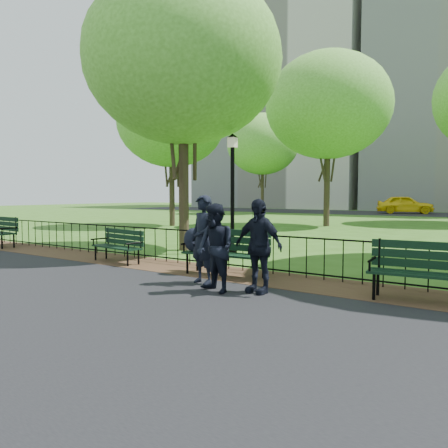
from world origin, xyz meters
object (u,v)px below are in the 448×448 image
Objects in this scene: park_bench_left_a at (119,242)px; taxi at (405,204)px; tree_far_c at (328,106)px; person_left at (203,239)px; park_bench_main at (210,243)px; person_mid at (215,248)px; park_bench_right_a at (431,265)px; person_right at (258,246)px; tree_far_w at (263,144)px; tree_near_w at (183,60)px; tree_mid_w at (171,121)px; lamppost at (232,189)px.

park_bench_left_a is 0.35× the size of taxi.
tree_far_c is 5.37× the size of person_left.
park_bench_main is 1.12× the size of person_left.
taxi reaches higher than person_mid.
taxi reaches higher than park_bench_right_a.
tree_far_c is at bearing 113.70° from person_right.
person_mid is at bearing -62.10° from tree_far_w.
person_right is at bearing 169.35° from taxi.
tree_far_w is at bearing 114.27° from park_bench_main.
person_right reaches higher than park_bench_right_a.
tree_far_w reaches higher than person_left.
tree_near_w reaches higher than taxi.
person_mid is at bearing -11.89° from park_bench_left_a.
park_bench_left_a is 6.20m from tree_near_w.
tree_near_w is 1.78× the size of taxi.
tree_far_w is at bearing 119.28° from park_bench_left_a.
tree_far_c is at bearing 33.16° from tree_mid_w.
tree_far_w reaches higher than tree_near_w.
tree_far_c is (-0.09, 12.55, 0.64)m from tree_near_w.
taxi is at bearing 89.69° from tree_near_w.
tree_far_c is 5.56× the size of person_right.
tree_near_w is (-7.75, 2.94, 5.37)m from park_bench_right_a.
person_left is 1.32m from person_right.
tree_near_w is at bearing -66.04° from tree_far_w.
person_mid is at bearing -140.24° from person_right.
person_left reaches higher than park_bench_left_a.
park_bench_right_a is 9.87m from tree_near_w.
tree_mid_w is 5.16× the size of person_mid.
person_right is 0.35× the size of taxi.
park_bench_right_a is at bearing 24.92° from person_left.
park_bench_main is 3.03m from park_bench_left_a.
park_bench_main is 0.21× the size of tree_far_c.
tree_mid_w is 8.70m from tree_far_c.
park_bench_left_a is 0.48× the size of lamppost.
taxi reaches higher than park_bench_main.
park_bench_right_a is at bearing -63.18° from tree_far_c.
person_mid is (1.12, -1.37, 0.12)m from park_bench_main.
tree_far_w is (-3.36, 16.28, 0.44)m from tree_mid_w.
person_right is at bearing 8.44° from person_left.
tree_far_w is 32.66m from person_mid.
lamppost is at bearing 146.50° from park_bench_right_a.
tree_far_c reaches higher than taxi.
person_mid is (4.46, -16.92, -5.81)m from tree_far_c.
person_left is (11.04, -11.67, -4.95)m from tree_mid_w.
park_bench_main is 1.22× the size of person_mid.
lamppost is at bearing 112.50° from park_bench_main.
lamppost is at bearing 128.11° from person_left.
lamppost reaches higher than person_right.
person_left is 0.37× the size of taxi.
person_left is 1.04× the size of person_right.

